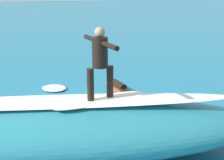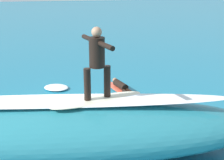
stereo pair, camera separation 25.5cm
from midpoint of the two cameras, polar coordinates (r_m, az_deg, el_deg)
name	(u,v)px [view 2 (the right image)]	position (r m, az deg, el deg)	size (l,w,h in m)	color
ground_plane	(71,120)	(9.30, -7.00, -7.60)	(120.00, 120.00, 0.00)	teal
wave_crest	(51,130)	(7.32, -10.40, -9.24)	(9.98, 2.44, 1.38)	teal
wave_foam_lip	(49,101)	(7.02, -10.73, -3.95)	(8.48, 0.85, 0.08)	white
surfboard_riding	(98,100)	(6.95, -1.67, -3.78)	(2.26, 0.53, 0.10)	#EAE5C6
surfer_riding	(97,58)	(6.64, -1.74, 4.21)	(0.64, 1.52, 1.63)	black
surfboard_paddling	(120,89)	(11.74, 2.23, -1.74)	(1.99, 0.54, 0.06)	#E0563D
surfer_paddling	(122,86)	(11.58, 2.53, -1.20)	(0.57, 1.62, 0.29)	black
foam_patch_mid	(56,87)	(11.99, -9.89, -1.40)	(0.97, 0.79, 0.12)	white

